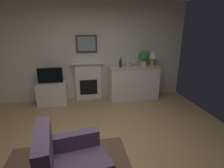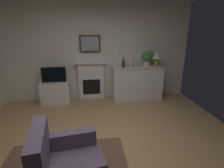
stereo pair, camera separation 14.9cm
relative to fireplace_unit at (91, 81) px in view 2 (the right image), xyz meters
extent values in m
cube|color=tan|center=(0.19, -2.43, -0.60)|extent=(5.24, 5.17, 0.10)
cube|color=silver|center=(0.19, 0.13, 0.79)|extent=(5.24, 0.06, 2.68)
cube|color=white|center=(0.00, 0.01, -0.02)|extent=(0.70, 0.18, 1.05)
cube|color=tan|center=(0.00, -0.09, -0.53)|extent=(0.77, 0.20, 0.03)
cube|color=black|center=(0.00, -0.09, -0.16)|extent=(0.48, 0.02, 0.42)
cube|color=white|center=(0.00, -0.02, 0.53)|extent=(0.87, 0.27, 0.05)
cube|color=#473323|center=(0.00, 0.05, 1.02)|extent=(0.55, 0.03, 0.45)
cube|color=#8C99A8|center=(0.00, 0.03, 1.02)|extent=(0.47, 0.01, 0.37)
cube|color=white|center=(1.29, -0.18, -0.09)|extent=(1.37, 0.45, 0.92)
cube|color=beige|center=(1.29, -0.18, 0.39)|extent=(1.40, 0.48, 0.03)
sphere|color=brown|center=(0.98, -0.41, -0.03)|extent=(0.02, 0.02, 0.02)
sphere|color=brown|center=(1.59, -0.41, -0.03)|extent=(0.02, 0.02, 0.02)
cylinder|color=#B79338|center=(1.81, -0.18, 0.51)|extent=(0.10, 0.10, 0.22)
cone|color=#EFE5C6|center=(1.81, -0.18, 0.71)|extent=(0.26, 0.26, 0.18)
cylinder|color=#193F1E|center=(0.87, -0.21, 0.50)|extent=(0.08, 0.08, 0.20)
cylinder|color=#193F1E|center=(0.87, -0.21, 0.65)|extent=(0.03, 0.03, 0.09)
cylinder|color=silver|center=(1.22, -0.21, 0.40)|extent=(0.06, 0.06, 0.00)
cylinder|color=silver|center=(1.22, -0.21, 0.45)|extent=(0.01, 0.01, 0.09)
cone|color=silver|center=(1.22, -0.21, 0.53)|extent=(0.07, 0.07, 0.07)
cylinder|color=silver|center=(1.33, -0.16, 0.40)|extent=(0.06, 0.06, 0.00)
cylinder|color=silver|center=(1.33, -0.16, 0.45)|extent=(0.01, 0.01, 0.09)
cone|color=silver|center=(1.33, -0.16, 0.53)|extent=(0.07, 0.07, 0.07)
cylinder|color=silver|center=(1.44, -0.20, 0.40)|extent=(0.06, 0.06, 0.00)
cylinder|color=silver|center=(1.44, -0.20, 0.45)|extent=(0.01, 0.01, 0.09)
cone|color=silver|center=(1.44, -0.20, 0.53)|extent=(0.07, 0.07, 0.07)
cylinder|color=beige|center=(1.08, -0.23, 0.52)|extent=(0.11, 0.11, 0.24)
sphere|color=beige|center=(1.08, -0.23, 0.64)|extent=(0.08, 0.08, 0.08)
cube|color=white|center=(-0.97, -0.16, -0.25)|extent=(0.75, 0.42, 0.61)
cube|color=black|center=(-0.97, -0.18, 0.26)|extent=(0.62, 0.06, 0.40)
cube|color=black|center=(-0.97, -0.22, 0.26)|extent=(0.57, 0.01, 0.35)
cylinder|color=beige|center=(1.56, -0.13, 0.47)|extent=(0.18, 0.18, 0.14)
sphere|color=#3D753D|center=(1.56, -0.13, 0.67)|extent=(0.30, 0.30, 0.30)
sphere|color=#3D753D|center=(1.62, -0.16, 0.74)|extent=(0.18, 0.18, 0.18)
cube|color=#604C66|center=(-0.64, -3.05, 0.12)|extent=(0.26, 0.77, 0.50)
cube|color=#604C66|center=(-0.36, -2.69, -0.02)|extent=(0.73, 0.24, 0.22)
cylinder|color=#473323|center=(-0.02, -2.65, -0.50)|extent=(0.05, 0.05, 0.10)
camera|label=1|loc=(-0.20, -4.75, 1.42)|focal=27.97mm
camera|label=2|loc=(-0.05, -4.77, 1.42)|focal=27.97mm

